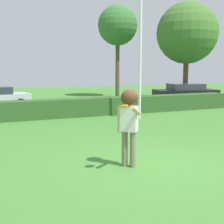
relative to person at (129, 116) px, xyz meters
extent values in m
plane|color=#3E782F|center=(0.59, -0.08, -1.19)|extent=(60.00, 60.00, 0.00)
cylinder|color=#746D54|center=(0.08, -0.06, -0.77)|extent=(0.14, 0.14, 0.84)
cylinder|color=#746D54|center=(-0.07, 0.08, -0.77)|extent=(0.14, 0.14, 0.84)
cube|color=white|center=(0.01, 0.01, -0.06)|extent=(0.43, 0.42, 0.58)
cylinder|color=tan|center=(-0.02, -0.36, 0.18)|extent=(0.49, 0.51, 0.30)
cylinder|color=tan|center=(-0.16, 0.17, -0.08)|extent=(0.09, 0.09, 0.62)
sphere|color=tan|center=(0.01, 0.01, 0.40)|extent=(0.22, 0.22, 0.22)
sphere|color=#4A2D1D|center=(0.01, 0.01, 0.43)|extent=(0.38, 0.38, 0.38)
cylinder|color=orange|center=(-0.32, -0.37, 0.29)|extent=(0.24, 0.23, 0.10)
cylinder|color=silver|center=(3.40, 5.83, 2.06)|extent=(0.12, 0.12, 6.49)
cube|color=#2D5223|center=(0.59, 7.59, -0.77)|extent=(18.07, 0.90, 0.85)
cylinder|color=black|center=(-1.54, 12.89, -0.89)|extent=(0.61, 0.20, 0.60)
cylinder|color=black|center=(-1.25, 11.21, -0.89)|extent=(0.61, 0.20, 0.60)
cube|color=black|center=(9.45, 10.57, -0.61)|extent=(4.45, 2.49, 0.55)
cube|color=#2D333D|center=(9.45, 10.57, -0.14)|extent=(2.46, 1.96, 0.40)
cylinder|color=black|center=(11.05, 11.11, -0.89)|extent=(0.61, 0.22, 0.60)
cylinder|color=black|center=(10.72, 9.45, -0.89)|extent=(0.61, 0.22, 0.60)
cylinder|color=black|center=(8.17, 11.69, -0.89)|extent=(0.61, 0.22, 0.60)
cylinder|color=black|center=(7.84, 10.02, -0.89)|extent=(0.61, 0.22, 0.60)
cylinder|color=brown|center=(6.75, 15.90, 1.15)|extent=(0.32, 0.32, 4.68)
sphere|color=#366C31|center=(6.75, 15.90, 4.43)|extent=(3.11, 3.11, 3.11)
cylinder|color=brown|center=(10.43, 11.95, 0.54)|extent=(0.37, 0.37, 3.47)
sphere|color=#3F6D2B|center=(10.43, 11.95, 3.58)|extent=(4.35, 4.35, 4.35)
camera|label=1|loc=(-2.93, -5.96, 1.08)|focal=47.41mm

